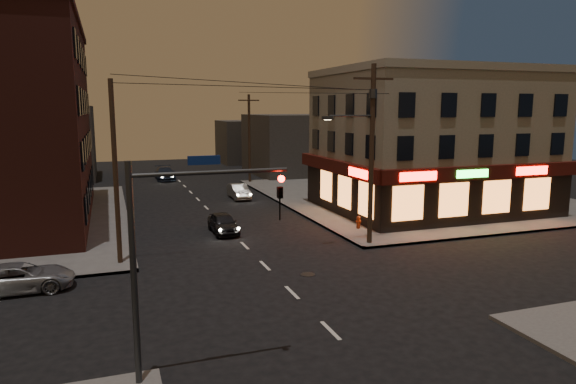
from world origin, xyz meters
name	(u,v)px	position (x,y,z in m)	size (l,w,h in m)	color
ground	(292,293)	(0.00, 0.00, 0.00)	(120.00, 120.00, 0.00)	black
sidewalk_ne	(411,196)	(18.00, 19.00, 0.07)	(24.00, 28.00, 0.15)	#514F4C
pizza_building	(430,141)	(15.93, 13.43, 5.35)	(15.85, 12.85, 10.50)	gray
bg_building_ne_a	(295,144)	(14.00, 38.00, 3.50)	(10.00, 12.00, 7.00)	#3F3D3A
bg_building_nw	(50,143)	(-13.00, 42.00, 4.00)	(9.00, 10.00, 8.00)	#3F3D3A
bg_building_ne_b	(248,142)	(12.00, 52.00, 3.00)	(8.00, 8.00, 6.00)	#3F3D3A
utility_pole_main	(370,145)	(6.68, 5.80, 5.76)	(4.20, 0.44, 10.00)	#382619
utility_pole_far	(249,139)	(6.80, 32.00, 4.65)	(0.26, 0.26, 9.00)	#382619
utility_pole_west	(115,173)	(-6.80, 6.50, 4.65)	(0.24, 0.24, 9.00)	#382619
traffic_signal	(171,241)	(-5.57, -5.60, 4.16)	(4.49, 0.32, 6.47)	#333538
suv_cross	(19,278)	(-10.95, 4.00, 0.61)	(2.04, 4.42, 1.23)	gray
sedan_near	(223,223)	(-0.50, 11.39, 0.64)	(1.50, 3.73, 1.27)	black
sedan_mid	(239,191)	(3.43, 23.15, 0.64)	(1.36, 3.90, 1.29)	slate
sedan_far	(165,173)	(-1.35, 37.38, 0.71)	(1.98, 4.88, 1.42)	#1A2335
fire_hydrant	(358,222)	(7.80, 9.14, 0.59)	(0.37, 0.37, 0.81)	maroon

